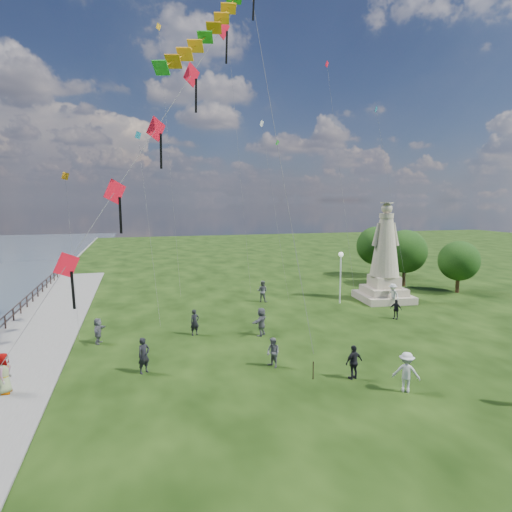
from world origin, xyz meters
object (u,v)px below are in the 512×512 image
object	(u,v)px
person_8	(393,295)
person_10	(4,375)
person_5	(98,331)
person_9	(396,309)
person_3	(354,362)
person_11	(261,322)
person_6	(195,322)
statue	(385,264)
person_7	(262,291)
person_1	(273,353)
person_2	(406,372)
person_0	(144,355)
lamppost	(341,266)

from	to	relation	value
person_8	person_10	bearing A→B (deg)	-91.05
person_5	person_9	size ratio (longest dim) A/B	1.09
person_3	person_8	bearing A→B (deg)	-144.08
person_10	person_11	size ratio (longest dim) A/B	1.01
person_6	person_9	size ratio (longest dim) A/B	1.15
person_8	person_10	distance (m)	27.84
statue	person_9	xyz separation A→B (m)	(-2.38, -5.42, -2.49)
person_7	person_5	bearing A→B (deg)	65.30
person_10	person_8	bearing A→B (deg)	-67.06
person_5	person_9	xyz separation A→B (m)	(20.65, -0.09, -0.07)
person_1	person_8	size ratio (longest dim) A/B	0.84
person_1	person_3	world-z (taller)	person_3
person_1	person_8	world-z (taller)	person_8
person_2	person_6	xyz separation A→B (m)	(-8.17, 10.90, -0.09)
person_1	person_2	bearing A→B (deg)	24.55
person_10	statue	bearing A→B (deg)	-63.69
person_5	person_8	size ratio (longest dim) A/B	0.85
person_5	person_6	distance (m)	5.89
person_0	person_1	world-z (taller)	person_0
person_5	statue	bearing A→B (deg)	-62.28
person_1	person_5	xyz separation A→B (m)	(-9.11, 6.44, 0.01)
person_1	person_10	bearing A→B (deg)	-114.74
person_0	person_1	size ratio (longest dim) A/B	1.16
lamppost	person_1	size ratio (longest dim) A/B	2.78
person_1	person_11	bearing A→B (deg)	146.28
statue	person_5	world-z (taller)	statue
person_1	person_9	distance (m)	13.17
lamppost	person_9	world-z (taller)	lamppost
lamppost	person_8	world-z (taller)	lamppost
person_1	person_10	size ratio (longest dim) A/B	0.85
person_8	person_11	size ratio (longest dim) A/B	1.03
person_8	lamppost	bearing A→B (deg)	-139.85
statue	person_8	xyz separation A→B (m)	(-0.38, -1.95, -2.28)
person_7	person_11	bearing A→B (deg)	107.27
person_2	person_8	size ratio (longest dim) A/B	0.99
person_0	person_2	bearing A→B (deg)	-60.25
person_11	person_5	bearing A→B (deg)	-54.70
person_0	person_7	xyz separation A→B (m)	(10.09, 13.05, 0.01)
person_5	person_8	bearing A→B (deg)	-66.82
person_3	person_5	distance (m)	15.30
person_11	person_10	bearing A→B (deg)	-27.27
person_0	person_2	xyz separation A→B (m)	(11.46, -5.42, 0.01)
person_2	person_10	distance (m)	18.09
person_7	lamppost	bearing A→B (deg)	-165.67
person_5	person_7	xyz separation A→B (m)	(12.69, 7.66, 0.13)
person_3	person_6	bearing A→B (deg)	-68.21
person_6	person_9	xyz separation A→B (m)	(14.76, -0.18, -0.11)
person_8	person_10	world-z (taller)	person_8
person_1	person_11	xyz separation A→B (m)	(0.90, 5.28, 0.13)
statue	person_6	size ratio (longest dim) A/B	5.05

